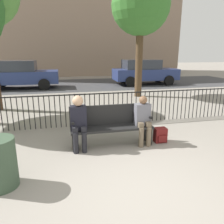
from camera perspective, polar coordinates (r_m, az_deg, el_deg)
name	(u,v)px	position (r m, az deg, el deg)	size (l,w,h in m)	color
ground_plane	(138,193)	(3.57, 6.91, -20.31)	(80.00, 80.00, 0.00)	gray
park_bench	(111,124)	(4.99, -0.21, -3.11)	(1.86, 0.45, 0.92)	black
seated_person_0	(79,120)	(4.71, -8.70, -2.04)	(0.34, 0.39, 1.21)	black
seated_person_1	(143,118)	(5.03, 8.10, -1.53)	(0.34, 0.39, 1.14)	brown
backpack	(160,135)	(5.36, 12.50, -5.92)	(0.28, 0.24, 0.35)	maroon
fence_railing	(100,106)	(6.37, -3.26, 1.52)	(9.01, 0.03, 0.95)	black
tree_0	(141,6)	(10.79, 7.50, 25.70)	(2.61, 2.61, 5.40)	#4C3823
street_surface	(78,84)	(14.90, -8.77, 7.14)	(24.00, 6.00, 0.01)	#3D3D3F
parked_car_0	(20,74)	(14.04, -22.97, 9.08)	(4.20, 1.94, 1.62)	navy
parked_car_1	(144,72)	(14.87, 8.39, 10.40)	(4.20, 1.94, 1.62)	navy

